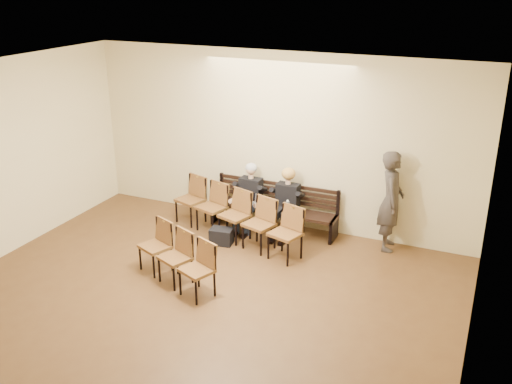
% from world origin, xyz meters
% --- Properties ---
extents(ground, '(10.00, 10.00, 0.00)m').
position_xyz_m(ground, '(0.00, 0.00, 0.00)').
color(ground, brown).
rests_on(ground, ground).
extents(room_walls, '(8.02, 10.01, 3.51)m').
position_xyz_m(room_walls, '(0.00, 0.79, 2.54)').
color(room_walls, beige).
rests_on(room_walls, ground).
extents(bench, '(2.60, 0.90, 0.45)m').
position_xyz_m(bench, '(0.07, 4.65, 0.23)').
color(bench, black).
rests_on(bench, ground).
extents(seated_man, '(0.54, 0.75, 1.31)m').
position_xyz_m(seated_man, '(-0.41, 4.53, 0.65)').
color(seated_man, black).
rests_on(seated_man, ground).
extents(seated_woman, '(0.54, 0.75, 1.26)m').
position_xyz_m(seated_woman, '(0.38, 4.53, 0.63)').
color(seated_woman, black).
rests_on(seated_woman, ground).
extents(laptop, '(0.36, 0.30, 0.24)m').
position_xyz_m(laptop, '(-0.40, 4.35, 0.57)').
color(laptop, silver).
rests_on(laptop, bench).
extents(water_bottle, '(0.08, 0.08, 0.24)m').
position_xyz_m(water_bottle, '(0.50, 4.31, 0.57)').
color(water_bottle, silver).
rests_on(water_bottle, bench).
extents(bag, '(0.46, 0.35, 0.31)m').
position_xyz_m(bag, '(-0.57, 3.62, 0.16)').
color(bag, black).
rests_on(bag, ground).
extents(passerby, '(0.67, 0.88, 2.18)m').
position_xyz_m(passerby, '(2.35, 4.75, 1.09)').
color(passerby, '#37312D').
rests_on(passerby, ground).
extents(chair_row_front, '(3.01, 1.39, 0.97)m').
position_xyz_m(chair_row_front, '(-0.43, 3.92, 0.49)').
color(chair_row_front, brown).
rests_on(chair_row_front, ground).
extents(chair_row_back, '(1.70, 1.08, 0.91)m').
position_xyz_m(chair_row_back, '(-0.60, 2.02, 0.45)').
color(chair_row_back, brown).
rests_on(chair_row_back, ground).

